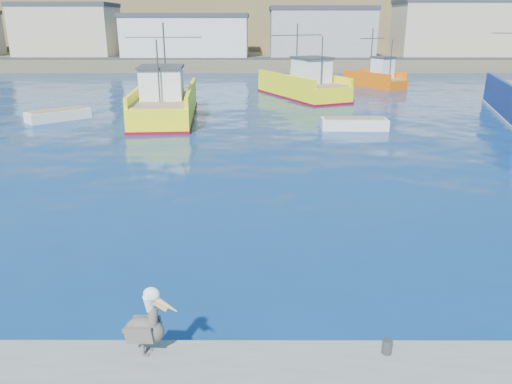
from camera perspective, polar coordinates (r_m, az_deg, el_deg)
ground at (r=13.28m, az=-2.04°, el=-10.81°), size 260.00×260.00×0.00m
dock_bollards at (r=10.06m, az=0.77°, el=-17.22°), size 36.20×0.20×0.30m
far_shore at (r=120.75m, az=-0.11°, el=20.06°), size 200.00×81.00×24.00m
trawler_yellow_a at (r=36.62m, az=-10.32°, el=9.96°), size 5.42×12.15×6.59m
trawler_yellow_b at (r=46.47m, az=5.43°, el=11.97°), size 8.09×11.61×6.48m
boat_orange at (r=55.46m, az=13.58°, el=12.60°), size 5.94×7.19×5.90m
skiff_left at (r=38.06m, az=-21.65°, el=8.09°), size 4.12×3.99×0.92m
skiff_mid at (r=32.92m, az=11.16°, el=7.55°), size 4.23×1.57×0.91m
skiff_far at (r=50.38m, az=26.21°, el=9.85°), size 3.63×4.27×0.91m
pelican at (r=10.03m, az=-12.42°, el=-14.64°), size 1.17×0.63×1.44m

